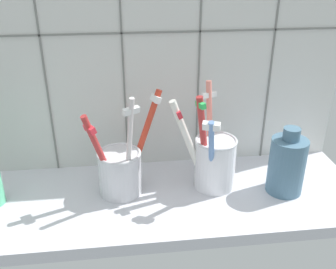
% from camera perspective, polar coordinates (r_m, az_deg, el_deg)
% --- Properties ---
extents(counter_slab, '(0.64, 0.22, 0.02)m').
position_cam_1_polar(counter_slab, '(0.64, 0.21, -9.68)').
color(counter_slab, silver).
rests_on(counter_slab, ground).
extents(tile_wall_back, '(0.64, 0.02, 0.45)m').
position_cam_1_polar(tile_wall_back, '(0.66, -1.08, 12.03)').
color(tile_wall_back, silver).
rests_on(tile_wall_back, ground).
extents(toothbrush_cup_left, '(0.13, 0.09, 0.18)m').
position_cam_1_polar(toothbrush_cup_left, '(0.62, -7.05, -5.07)').
color(toothbrush_cup_left, silver).
rests_on(toothbrush_cup_left, counter_slab).
extents(toothbrush_cup_right, '(0.11, 0.09, 0.18)m').
position_cam_1_polar(toothbrush_cup_right, '(0.64, 6.73, -3.67)').
color(toothbrush_cup_right, white).
rests_on(toothbrush_cup_right, counter_slab).
extents(ceramic_vase, '(0.06, 0.06, 0.11)m').
position_cam_1_polar(ceramic_vase, '(0.65, 17.24, -4.29)').
color(ceramic_vase, slate).
rests_on(ceramic_vase, counter_slab).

